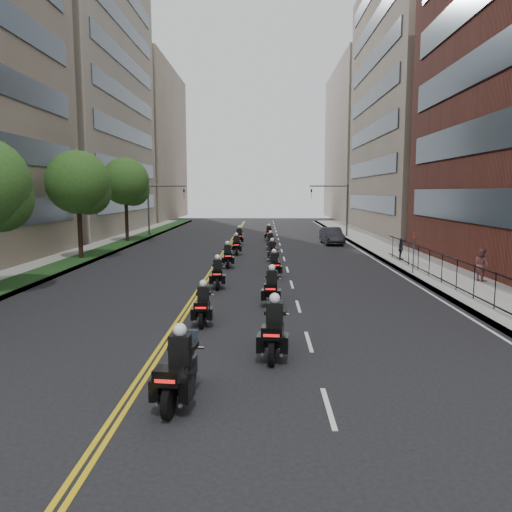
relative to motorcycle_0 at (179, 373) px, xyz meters
The scene contains 27 objects.
ground 0.79m from the motorcycle_0, 43.10° to the right, with size 160.00×160.00×0.00m, color black.
sidewalk_right 27.65m from the motorcycle_0, 63.79° to the left, with size 4.00×90.00×0.15m, color gray.
sidewalk_left 27.47m from the motorcycle_0, 115.42° to the left, with size 4.00×90.00×0.15m, color gray.
grass_strip 27.13m from the motorcycle_0, 113.90° to the left, with size 2.00×90.00×0.04m, color #143715.
building_right_tan 54.40m from the motorcycle_0, 65.59° to the left, with size 15.11×28.00×30.00m.
building_right_far 81.70m from the motorcycle_0, 74.41° to the left, with size 15.00×28.00×26.00m, color gray.
building_left_mid 54.99m from the motorcycle_0, 114.48° to the left, with size 16.11×28.00×34.00m.
building_left_far 81.72m from the motorcycle_0, 105.64° to the left, with size 16.00×28.00×26.00m, color #7C6D5B.
iron_fence 16.28m from the motorcycle_0, 46.47° to the left, with size 0.05×28.00×1.50m.
street_trees 21.81m from the motorcycle_0, 120.48° to the left, with size 4.40×38.40×7.98m.
traffic_signal_right 43.03m from the motorcycle_0, 76.87° to the left, with size 4.09×0.20×5.60m.
traffic_signal_left 42.93m from the motorcycle_0, 102.58° to the left, with size 4.09×0.20×5.60m.
motorcycle_0 is the anchor object (origin of this frame).
motorcycle_1 4.02m from the motorcycle_0, 55.89° to the left, with size 0.70×2.55×1.89m.
motorcycle_2 6.97m from the motorcycle_0, 92.37° to the left, with size 0.51×2.20×1.62m.
motorcycle_3 10.40m from the motorcycle_0, 77.30° to the left, with size 0.60×2.35×1.74m.
motorcycle_4 13.91m from the motorcycle_0, 91.63° to the left, with size 0.58×2.28×1.68m.
motorcycle_5 17.34m from the motorcycle_0, 81.57° to the left, with size 0.58×2.17×1.60m.
motorcycle_6 20.74m from the motorcycle_0, 91.06° to the left, with size 0.65×2.30×1.70m.
motorcycle_7 23.93m from the motorcycle_0, 83.92° to the left, with size 0.63×2.18×1.61m.
motorcycle_8 27.29m from the motorcycle_0, 90.38° to the left, with size 0.59×2.29×1.69m.
motorcycle_9 30.83m from the motorcycle_0, 85.34° to the left, with size 0.62×2.14×1.58m.
motorcycle_10 34.13m from the motorcycle_0, 90.52° to the left, with size 0.55×2.40×1.77m.
motorcycle_11 38.20m from the motorcycle_0, 86.37° to the left, with size 0.56×2.25×1.66m.
parked_sedan 35.94m from the motorcycle_0, 76.79° to the left, with size 1.62×4.65×1.53m, color black.
pedestrian_b 20.34m from the motorcycle_0, 48.58° to the left, with size 0.83×0.65×1.71m, color #935250.
pedestrian_c 26.03m from the motorcycle_0, 63.99° to the left, with size 0.88×0.37×1.50m, color #38383F.
Camera 1 is at (1.74, -10.75, 4.86)m, focal length 35.00 mm.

